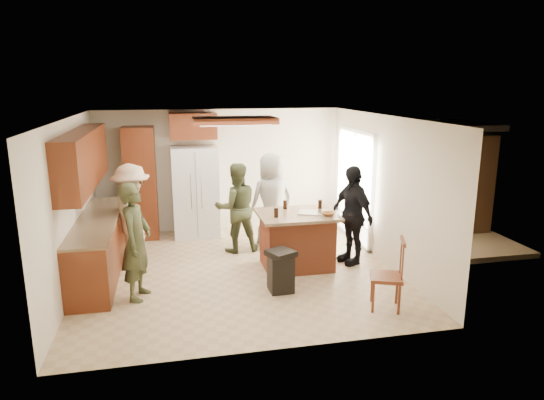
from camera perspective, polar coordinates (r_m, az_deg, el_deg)
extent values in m
plane|color=tan|center=(8.08, -3.95, -8.30)|extent=(5.00, 5.00, 0.00)
plane|color=white|center=(7.52, -4.26, 9.68)|extent=(5.00, 5.00, 0.00)
plane|color=beige|center=(10.14, -6.08, 3.52)|extent=(5.00, 0.00, 5.00)
plane|color=beige|center=(5.33, -0.33, -5.63)|extent=(5.00, 0.00, 5.00)
plane|color=beige|center=(7.78, -22.65, -0.54)|extent=(0.00, 5.00, 5.00)
plane|color=beige|center=(8.41, 13.02, 1.17)|extent=(0.00, 5.00, 5.00)
cube|color=white|center=(9.52, 9.84, 1.51)|extent=(0.02, 1.60, 2.10)
cube|color=white|center=(9.51, 9.72, 1.50)|extent=(0.08, 1.72, 2.10)
cube|color=maroon|center=(7.72, -4.46, 9.33)|extent=(1.30, 0.70, 0.10)
cube|color=white|center=(7.73, -4.45, 8.89)|extent=(1.10, 0.50, 0.02)
cube|color=olive|center=(10.44, 17.38, -4.09)|extent=(3.00, 3.00, 0.10)
cube|color=#593319|center=(11.04, 19.43, 2.32)|extent=(1.40, 1.60, 2.00)
imported|color=#3C4025|center=(7.08, -15.69, -4.72)|extent=(0.60, 0.71, 1.69)
imported|color=#3D4427|center=(8.77, -4.21, -0.92)|extent=(0.83, 0.56, 1.63)
imported|color=gray|center=(9.03, -0.02, 0.00)|extent=(0.98, 0.77, 1.77)
imported|color=black|center=(8.29, 9.38, -1.73)|extent=(0.77, 1.09, 1.69)
imported|color=tan|center=(8.42, -16.11, -1.72)|extent=(0.79, 1.21, 1.73)
cube|color=maroon|center=(8.33, -19.63, -5.20)|extent=(0.60, 3.00, 0.88)
cube|color=#846B4C|center=(8.20, -19.88, -2.14)|extent=(0.64, 3.00, 0.04)
cube|color=maroon|center=(8.02, -21.33, 4.54)|extent=(0.35, 3.00, 0.85)
cube|color=maroon|center=(9.84, -15.18, 1.92)|extent=(0.60, 0.60, 2.20)
cube|color=maroon|center=(9.68, -9.30, 8.62)|extent=(0.90, 0.60, 0.50)
cube|color=white|center=(9.79, -8.99, 0.98)|extent=(0.90, 0.72, 1.80)
cube|color=gray|center=(9.44, -8.86, 0.51)|extent=(0.01, 0.01, 1.71)
cylinder|color=silver|center=(9.39, -9.48, 0.98)|extent=(0.02, 0.02, 0.70)
cylinder|color=silver|center=(9.40, -8.27, 1.04)|extent=(0.02, 0.02, 0.70)
cube|color=#A4472A|center=(8.10, 2.93, -4.91)|extent=(1.10, 0.85, 0.88)
cube|color=#85654D|center=(7.97, 2.97, -1.74)|extent=(1.28, 1.03, 0.05)
cube|color=silver|center=(7.98, 4.80, -1.49)|extent=(0.55, 0.48, 0.02)
imported|color=brown|center=(7.85, 6.62, -1.66)|extent=(0.23, 0.23, 0.05)
cylinder|color=black|center=(7.69, 0.50, -1.51)|extent=(0.07, 0.07, 0.15)
cylinder|color=black|center=(8.20, 1.55, -0.56)|extent=(0.07, 0.07, 0.15)
cylinder|color=black|center=(8.28, 5.67, -0.49)|extent=(0.07, 0.07, 0.15)
cube|color=black|center=(7.23, 1.03, -8.62)|extent=(0.35, 0.35, 0.55)
cube|color=black|center=(7.12, 1.04, -6.27)|extent=(0.48, 0.48, 0.08)
cube|color=maroon|center=(6.82, 13.28, -8.83)|extent=(0.54, 0.54, 0.05)
cylinder|color=maroon|center=(6.74, 11.81, -11.15)|extent=(0.05, 0.05, 0.44)
cylinder|color=maroon|center=(6.77, 14.74, -11.21)|extent=(0.05, 0.05, 0.44)
cylinder|color=maroon|center=(7.05, 11.68, -10.00)|extent=(0.05, 0.05, 0.44)
cylinder|color=maroon|center=(7.08, 14.48, -10.06)|extent=(0.05, 0.05, 0.44)
cube|color=maroon|center=(6.66, 15.16, -4.72)|extent=(0.18, 0.39, 0.05)
cylinder|color=maroon|center=(6.63, 15.13, -7.09)|extent=(0.03, 0.03, 0.50)
cylinder|color=maroon|center=(6.85, 14.93, -6.39)|extent=(0.03, 0.03, 0.50)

